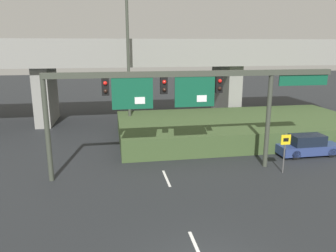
{
  "coord_description": "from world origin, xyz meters",
  "views": [
    {
      "loc": [
        -2.95,
        -9.07,
        7.47
      ],
      "look_at": [
        0.0,
        7.72,
        3.24
      ],
      "focal_mm": 35.0,
      "sensor_mm": 36.0,
      "label": 1
    }
  ],
  "objects_px": {
    "speed_limit_sign": "(285,148)",
    "parked_sedan_near_right": "(306,145)",
    "signal_gantry": "(184,91)",
    "highway_light_pole_near": "(128,46)"
  },
  "relations": [
    {
      "from": "highway_light_pole_near",
      "to": "parked_sedan_near_right",
      "type": "height_order",
      "value": "highway_light_pole_near"
    },
    {
      "from": "speed_limit_sign",
      "to": "signal_gantry",
      "type": "bearing_deg",
      "value": 168.4
    },
    {
      "from": "signal_gantry",
      "to": "speed_limit_sign",
      "type": "distance_m",
      "value": 6.86
    },
    {
      "from": "highway_light_pole_near",
      "to": "parked_sedan_near_right",
      "type": "relative_size",
      "value": 3.23
    },
    {
      "from": "signal_gantry",
      "to": "highway_light_pole_near",
      "type": "relative_size",
      "value": 1.2
    },
    {
      "from": "signal_gantry",
      "to": "highway_light_pole_near",
      "type": "distance_m",
      "value": 10.24
    },
    {
      "from": "speed_limit_sign",
      "to": "parked_sedan_near_right",
      "type": "xyz_separation_m",
      "value": [
        3.32,
        2.89,
        -0.9
      ]
    },
    {
      "from": "speed_limit_sign",
      "to": "highway_light_pole_near",
      "type": "distance_m",
      "value": 14.89
    },
    {
      "from": "speed_limit_sign",
      "to": "parked_sedan_near_right",
      "type": "bearing_deg",
      "value": 41.03
    },
    {
      "from": "speed_limit_sign",
      "to": "highway_light_pole_near",
      "type": "xyz_separation_m",
      "value": [
        -8.45,
        10.81,
        5.8
      ]
    }
  ]
}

